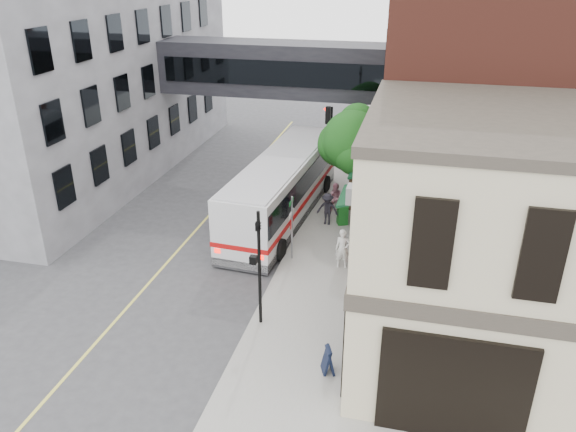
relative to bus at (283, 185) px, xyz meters
The scene contains 17 objects.
ground 11.62m from the bus, 84.34° to the right, with size 120.00×120.00×0.00m, color #38383A.
sidewalk_main 4.42m from the bus, 39.50° to the left, with size 4.00×60.00×0.15m, color gray.
corner_building 14.02m from the bus, 42.99° to the right, with size 10.19×8.12×8.45m.
brick_building 12.77m from the bus, 17.85° to the left, with size 13.76×18.00×14.00m.
opposite_building 17.31m from the bus, 163.90° to the left, with size 14.00×24.00×14.00m, color slate.
skyway_bridge 8.29m from the bus, 105.85° to the left, with size 14.00×3.18×3.00m.
traffic_signal_near 9.61m from the bus, 80.96° to the right, with size 0.44×0.22×4.60m.
traffic_signal_far 5.95m from the bus, 76.00° to the left, with size 0.53×0.28×4.50m.
street_sign_pole 4.68m from the bus, 70.98° to the right, with size 0.08×0.75×3.00m.
street_tree 4.32m from the bus, 28.41° to the left, with size 3.80×3.20×5.60m.
lane_marking 4.50m from the bus, 159.86° to the right, with size 0.12×40.00×0.01m, color #D8CC4C.
bus is the anchor object (origin of this frame).
pedestrian_a 6.07m from the bus, 50.42° to the right, with size 0.64×0.42×1.76m, color silver.
pedestrian_b 2.93m from the bus, 18.69° to the left, with size 0.81×0.63×1.67m, color #C37E92.
pedestrian_c 2.63m from the bus, 11.97° to the right, with size 1.07×0.62×1.66m, color black.
newspaper_box 3.41m from the bus, ahead, with size 0.50×0.45×1.00m, color #155F1B.
sandwich_board 12.42m from the bus, 69.04° to the right, with size 0.33×0.52×0.92m, color black.
Camera 1 is at (5.45, -14.52, 12.43)m, focal length 35.00 mm.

